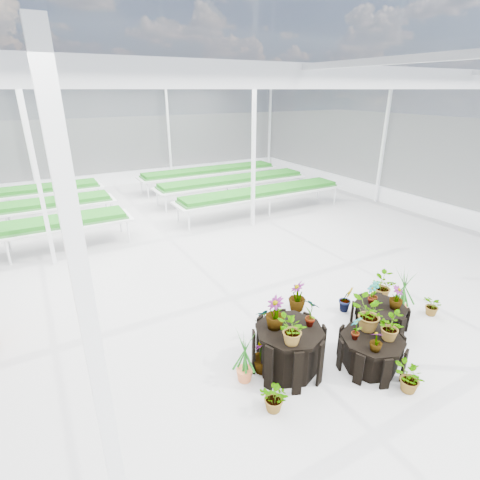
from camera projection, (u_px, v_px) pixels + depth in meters
ground_plane at (229, 305)px, 7.84m from camera, size 24.00×24.00×0.00m
greenhouse_shell at (228, 201)px, 7.00m from camera, size 18.00×24.00×4.50m
steel_frame at (228, 201)px, 7.00m from camera, size 18.00×24.00×4.50m
nursery_benches at (136, 202)px, 13.50m from camera, size 16.00×7.00×0.84m
plinth_tall at (288, 349)px, 5.91m from camera, size 1.46×1.46×0.76m
plinth_mid at (371, 352)px, 6.02m from camera, size 1.34×1.34×0.54m
plinth_low at (379, 316)px, 7.06m from camera, size 1.02×1.02×0.45m
nursery_plants at (342, 318)px, 6.46m from camera, size 4.57×3.08×1.30m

